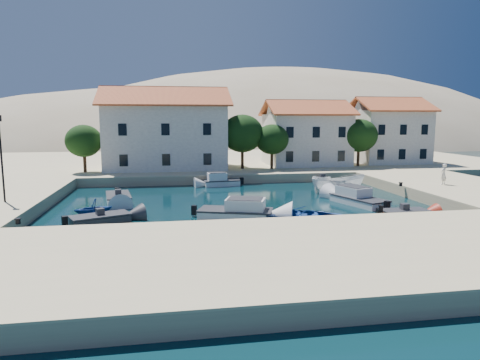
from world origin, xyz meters
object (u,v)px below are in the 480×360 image
Objects in this scene: lamppost at (1,150)px; boat_east at (338,193)px; building_left at (166,127)px; building_mid at (306,132)px; pedestrian at (443,174)px; building_right at (388,129)px; rowboat_south at (304,221)px; cabin_cruiser_south at (235,211)px; cabin_cruiser_east at (359,199)px.

lamppost is 28.29m from boat_east.
building_left is 1.40× the size of building_mid.
pedestrian is at bearing -69.66° from building_mid.
building_right is 34.70m from rowboat_south.
building_left is at bearing 120.70° from cabin_cruiser_south.
pedestrian is at bearing -50.65° from rowboat_south.
building_right reaches higher than lamppost.
building_mid is 2.00× the size of rowboat_south.
building_mid is 36.21m from lamppost.
pedestrian is at bearing -92.14° from cabin_cruiser_east.
building_mid is at bearing -101.59° from pedestrian.
building_left is 27.70m from rowboat_south.
building_mid is 12.04m from building_right.
cabin_cruiser_east is (10.71, 3.02, 0.00)m from cabin_cruiser_south.
building_left reaches higher than lamppost.
lamppost is 17.30m from cabin_cruiser_south.
cabin_cruiser_south is at bearing 132.86° from boat_east.
cabin_cruiser_east is 5.42m from boat_east.
cabin_cruiser_east is at bearing 34.77° from cabin_cruiser_south.
building_left is 1.56× the size of building_right.
boat_east is (-14.03, -17.16, -5.47)m from building_right.
rowboat_south is at bearing 152.90° from boat_east.
lamppost is at bearing 105.70° from boat_east.
lamppost reaches higher than cabin_cruiser_east.
rowboat_south is 17.43m from pedestrian.
building_left is 7.67× the size of pedestrian.
building_right is at bearing 27.93° from lamppost.
rowboat_south is 0.96× the size of cabin_cruiser_east.
building_right reaches higher than pedestrian.
building_right is 1.73× the size of cabin_cruiser_east.
pedestrian is (6.97, -18.81, -3.26)m from building_mid.
building_right is at bearing -136.16° from pedestrian.
cabin_cruiser_south is at bearing -15.94° from pedestrian.
cabin_cruiser_south is 1.03× the size of cabin_cruiser_east.
cabin_cruiser_east is at bearing -122.59° from building_right.
building_mid is at bearing 35.45° from lamppost.
rowboat_south is (-20.61, -27.37, -5.47)m from building_right.
building_right is 27.22m from cabin_cruiser_east.
building_mid is 1.88× the size of cabin_cruiser_south.
cabin_cruiser_east is at bearing -15.68° from pedestrian.
pedestrian is (24.97, -17.81, -3.98)m from building_left.
rowboat_south is (-8.61, -26.37, -5.22)m from building_mid.
pedestrian reaches higher than cabin_cruiser_south.
lamppost reaches higher than boat_east.
lamppost is (-11.50, -20.00, -1.18)m from building_left.
building_right is at bearing 4.76° from building_mid.
lamppost is 1.18× the size of rowboat_south.
cabin_cruiser_south is 1.06× the size of rowboat_south.
building_right reaches higher than cabin_cruiser_east.
building_left reaches higher than boat_east.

